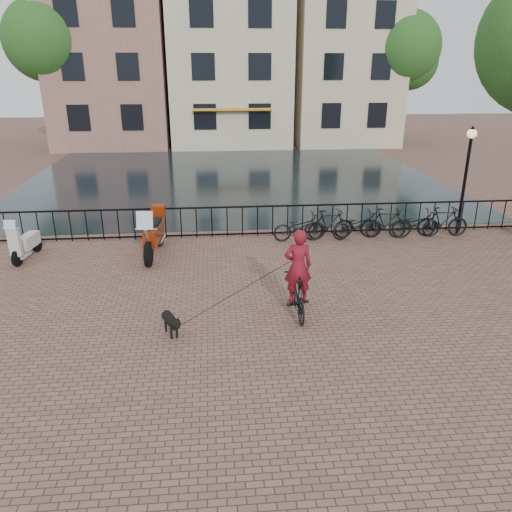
{
  "coord_description": "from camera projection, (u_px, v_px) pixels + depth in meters",
  "views": [
    {
      "loc": [
        -0.96,
        -7.65,
        5.31
      ],
      "look_at": [
        0.0,
        3.0,
        1.2
      ],
      "focal_mm": 35.0,
      "sensor_mm": 36.0,
      "label": 1
    }
  ],
  "objects": [
    {
      "name": "tree_far_left",
      "position": [
        45.0,
        40.0,
        30.87
      ],
      "size": [
        5.04,
        5.04,
        9.27
      ],
      "color": "black",
      "rests_on": "ground"
    },
    {
      "name": "canal_house_mid",
      "position": [
        229.0,
        56.0,
        34.92
      ],
      "size": [
        8.0,
        9.5,
        11.8
      ],
      "color": "#C3BA93",
      "rests_on": "ground"
    },
    {
      "name": "parked_bike_4",
      "position": [
        414.0,
        224.0,
        16.28
      ],
      "size": [
        1.72,
        0.61,
        0.9
      ],
      "primitive_type": "imported",
      "rotation": [
        0.0,
        0.0,
        1.58
      ],
      "color": "black",
      "rests_on": "ground"
    },
    {
      "name": "railing",
      "position": [
        242.0,
        221.0,
        16.36
      ],
      "size": [
        20.0,
        0.05,
        1.02
      ],
      "color": "black",
      "rests_on": "ground"
    },
    {
      "name": "parked_bike_5",
      "position": [
        443.0,
        222.0,
        16.35
      ],
      "size": [
        1.69,
        0.57,
        1.0
      ],
      "primitive_type": "imported",
      "rotation": [
        0.0,
        0.0,
        1.51
      ],
      "color": "black",
      "rests_on": "ground"
    },
    {
      "name": "scooter",
      "position": [
        25.0,
        236.0,
        14.39
      ],
      "size": [
        0.64,
        1.55,
        1.4
      ],
      "rotation": [
        0.0,
        0.0,
        -0.15
      ],
      "color": "beige",
      "rests_on": "ground"
    },
    {
      "name": "canal_house_right",
      "position": [
        341.0,
        45.0,
        35.32
      ],
      "size": [
        7.0,
        9.0,
        13.3
      ],
      "color": "beige",
      "rests_on": "ground"
    },
    {
      "name": "canal_house_left",
      "position": [
        112.0,
        48.0,
        34.07
      ],
      "size": [
        7.5,
        9.0,
        12.8
      ],
      "color": "#81554B",
      "rests_on": "ground"
    },
    {
      "name": "parked_bike_0",
      "position": [
        300.0,
        227.0,
        15.97
      ],
      "size": [
        1.77,
        0.76,
        0.9
      ],
      "primitive_type": "imported",
      "rotation": [
        0.0,
        0.0,
        1.67
      ],
      "color": "black",
      "rests_on": "ground"
    },
    {
      "name": "cyclist",
      "position": [
        298.0,
        278.0,
        11.02
      ],
      "size": [
        0.76,
        1.75,
        2.37
      ],
      "rotation": [
        0.0,
        0.0,
        3.17
      ],
      "color": "black",
      "rests_on": "ground"
    },
    {
      "name": "motorcycle",
      "position": [
        153.0,
        228.0,
        14.59
      ],
      "size": [
        0.76,
        2.37,
        1.66
      ],
      "rotation": [
        0.0,
        0.0,
        -0.09
      ],
      "color": "maroon",
      "rests_on": "ground"
    },
    {
      "name": "ground",
      "position": [
        271.0,
        376.0,
        9.1
      ],
      "size": [
        100.0,
        100.0,
        0.0
      ],
      "primitive_type": "plane",
      "color": "brown",
      "rests_on": "ground"
    },
    {
      "name": "lamp_post",
      "position": [
        467.0,
        163.0,
        15.91
      ],
      "size": [
        0.3,
        0.3,
        3.45
      ],
      "color": "black",
      "rests_on": "ground"
    },
    {
      "name": "parked_bike_1",
      "position": [
        329.0,
        225.0,
        16.03
      ],
      "size": [
        1.71,
        0.68,
        1.0
      ],
      "primitive_type": "imported",
      "rotation": [
        0.0,
        0.0,
        1.7
      ],
      "color": "black",
      "rests_on": "ground"
    },
    {
      "name": "canal_water",
      "position": [
        231.0,
        177.0,
        25.18
      ],
      "size": [
        20.0,
        20.0,
        0.0
      ],
      "primitive_type": "plane",
      "color": "black",
      "rests_on": "ground"
    },
    {
      "name": "tree_far_right",
      "position": [
        404.0,
        48.0,
        32.93
      ],
      "size": [
        4.76,
        4.76,
        8.76
      ],
      "color": "black",
      "rests_on": "ground"
    },
    {
      "name": "parked_bike_3",
      "position": [
        386.0,
        223.0,
        16.19
      ],
      "size": [
        1.71,
        0.65,
        1.0
      ],
      "primitive_type": "imported",
      "rotation": [
        0.0,
        0.0,
        1.46
      ],
      "color": "black",
      "rests_on": "ground"
    },
    {
      "name": "parked_bike_2",
      "position": [
        358.0,
        225.0,
        16.13
      ],
      "size": [
        1.79,
        0.86,
        0.9
      ],
      "primitive_type": "imported",
      "rotation": [
        0.0,
        0.0,
        1.73
      ],
      "color": "black",
      "rests_on": "ground"
    },
    {
      "name": "dog",
      "position": [
        171.0,
        323.0,
        10.41
      ],
      "size": [
        0.55,
        0.83,
        0.53
      ],
      "rotation": [
        0.0,
        0.0,
        0.41
      ],
      "color": "black",
      "rests_on": "ground"
    }
  ]
}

